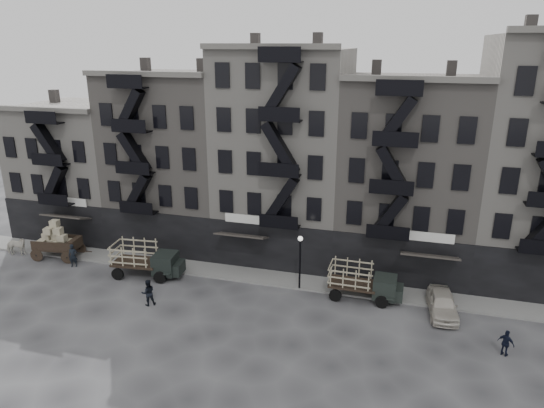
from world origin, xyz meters
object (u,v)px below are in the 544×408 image
(stake_truck_east, at_px, (363,280))
(wagon, at_px, (55,237))
(pedestrian_west, at_px, (73,256))
(pedestrian_mid, at_px, (148,293))
(policeman, at_px, (506,343))
(car_east, at_px, (442,304))
(horse, at_px, (16,246))
(stake_truck_west, at_px, (145,257))

(stake_truck_east, bearing_deg, wagon, -178.97)
(wagon, distance_m, pedestrian_west, 2.88)
(pedestrian_mid, height_order, policeman, pedestrian_mid)
(stake_truck_east, distance_m, car_east, 5.46)
(wagon, relative_size, stake_truck_east, 0.78)
(horse, xyz_separation_m, car_east, (34.80, -0.07, -0.08))
(car_east, distance_m, pedestrian_mid, 20.13)
(horse, xyz_separation_m, wagon, (3.69, 0.61, 1.03))
(stake_truck_west, xyz_separation_m, stake_truck_east, (16.71, 0.99, -0.10))
(horse, distance_m, pedestrian_mid, 15.77)
(wagon, xyz_separation_m, car_east, (31.11, -0.68, -1.11))
(horse, xyz_separation_m, policeman, (38.13, -3.93, -0.02))
(pedestrian_west, xyz_separation_m, policeman, (31.97, -3.38, -0.14))
(wagon, relative_size, pedestrian_mid, 2.12)
(stake_truck_east, relative_size, policeman, 3.16)
(pedestrian_west, relative_size, pedestrian_mid, 1.00)
(car_east, bearing_deg, pedestrian_mid, -172.47)
(horse, height_order, policeman, horse)
(horse, bearing_deg, car_east, -101.43)
(wagon, xyz_separation_m, policeman, (34.43, -4.54, -1.04))
(horse, height_order, car_east, horse)
(wagon, distance_m, policeman, 34.75)
(stake_truck_west, distance_m, stake_truck_east, 16.74)
(pedestrian_west, bearing_deg, stake_truck_east, -17.57)
(horse, height_order, pedestrian_mid, pedestrian_mid)
(horse, relative_size, car_east, 0.45)
(pedestrian_mid, bearing_deg, stake_truck_west, -96.77)
(horse, bearing_deg, pedestrian_west, -106.50)
(car_east, xyz_separation_m, pedestrian_west, (-28.64, -0.49, 0.20))
(stake_truck_west, bearing_deg, wagon, 167.79)
(horse, xyz_separation_m, stake_truck_east, (29.43, 0.60, 0.64))
(policeman, bearing_deg, car_east, -16.54)
(horse, bearing_deg, pedestrian_mid, -117.48)
(wagon, distance_m, pedestrian_mid, 12.53)
(policeman, bearing_deg, stake_truck_west, 24.84)
(car_east, height_order, pedestrian_west, pedestrian_west)
(wagon, height_order, car_east, wagon)
(stake_truck_west, relative_size, pedestrian_mid, 2.95)
(pedestrian_mid, bearing_deg, wagon, -61.59)
(pedestrian_mid, xyz_separation_m, policeman, (22.98, 0.45, -0.14))
(wagon, bearing_deg, stake_truck_east, -6.64)
(horse, bearing_deg, stake_truck_east, -100.15)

